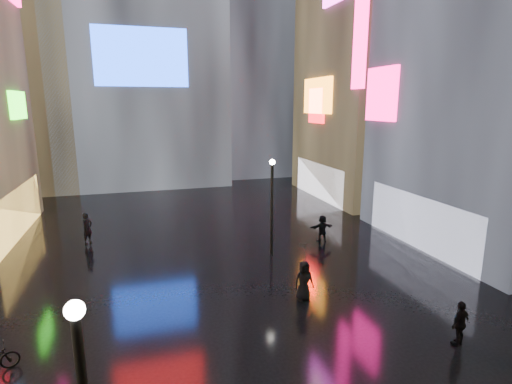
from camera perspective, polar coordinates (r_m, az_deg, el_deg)
name	(u,v)px	position (r m, az deg, el deg)	size (l,w,h in m)	color
ground	(215,249)	(22.74, -5.86, -8.17)	(140.00, 140.00, 0.00)	black
building_right_far	(378,30)	(37.24, 16.98, 21.20)	(10.28, 12.00, 28.00)	black
tower_flank_right	(246,23)	(49.50, -1.43, 22.94)	(12.00, 12.00, 34.00)	black
tower_flank_left	(14,48)	(44.40, -31.28, 17.22)	(10.00, 10.00, 26.00)	black
lamp_far	(272,202)	(21.08, 2.29, -1.39)	(0.30, 0.30, 5.20)	black
pedestrian_3	(460,323)	(15.67, 27.14, -16.35)	(0.93, 0.39, 1.58)	black
pedestrian_4	(304,281)	(17.00, 6.85, -12.48)	(0.82, 0.54, 1.69)	black
pedestrian_5	(322,228)	(23.99, 9.43, -5.16)	(1.47, 0.47, 1.59)	black
pedestrian_6	(87,228)	(25.24, -22.96, -4.81)	(0.67, 0.44, 1.85)	black
umbrella_2	(305,252)	(16.52, 6.96, -8.56)	(0.87, 0.88, 0.80)	black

